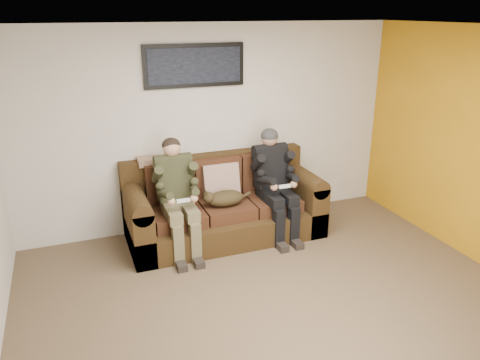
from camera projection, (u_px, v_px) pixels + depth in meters
name	position (u px, v px, depth m)	size (l,w,h in m)	color
floor	(285.00, 313.00, 4.48)	(5.00, 5.00, 0.00)	brown
ceiling	(297.00, 29.00, 3.59)	(5.00, 5.00, 0.00)	silver
wall_back	(212.00, 128.00, 6.01)	(5.00, 5.00, 0.00)	beige
sofa	(222.00, 206.00, 5.96)	(2.42, 1.04, 0.99)	#372510
throw_pillow	(221.00, 181.00, 5.89)	(0.46, 0.13, 0.44)	tan
throw_blanket	(158.00, 160.00, 5.77)	(0.49, 0.24, 0.09)	tan
person_left	(177.00, 190.00, 5.44)	(0.51, 0.87, 1.34)	brown
person_right	(274.00, 177.00, 5.86)	(0.51, 0.86, 1.35)	black
cat	(224.00, 198.00, 5.67)	(0.66, 0.26, 0.24)	#43361A
framed_poster	(195.00, 66.00, 5.64)	(1.25, 0.05, 0.52)	black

